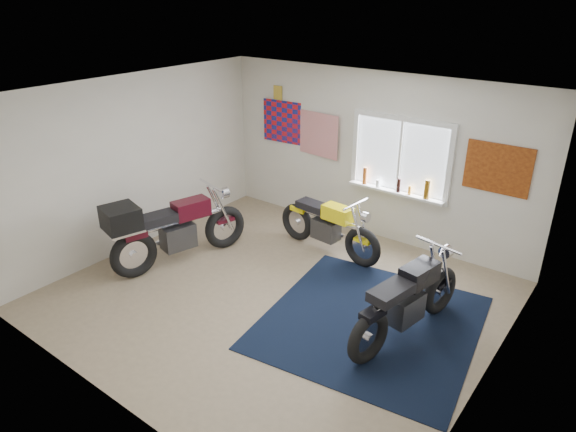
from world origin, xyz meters
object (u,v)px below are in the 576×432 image
Objects in this scene: black_chrome_bike at (407,302)px; maroon_tourer at (169,229)px; navy_rug at (371,322)px; yellow_triumph at (328,227)px.

black_chrome_bike is 0.92× the size of maroon_tourer.
black_chrome_bike is (0.43, 0.03, 0.45)m from navy_rug.
yellow_triumph is at bearing -27.90° from maroon_tourer.
yellow_triumph is 0.88× the size of maroon_tourer.
navy_rug is 3.20m from maroon_tourer.
navy_rug is 1.28× the size of black_chrome_bike.
yellow_triumph is 0.95× the size of black_chrome_bike.
maroon_tourer is (-3.55, -0.53, 0.12)m from black_chrome_bike.
black_chrome_bike is (1.90, -1.23, 0.03)m from yellow_triumph.
yellow_triumph is at bearing 67.80° from black_chrome_bike.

